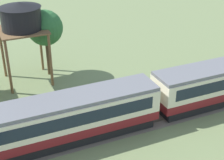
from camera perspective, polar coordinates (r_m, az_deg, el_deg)
name	(u,v)px	position (r m, az deg, el deg)	size (l,w,h in m)	color
ground_plane	(195,100)	(35.19, 13.62, -3.29)	(600.00, 600.00, 0.00)	#707F51
passenger_train	(157,96)	(30.84, 7.49, -2.65)	(77.30, 3.23, 3.95)	maroon
railway_track	(217,101)	(35.70, 17.03, -3.28)	(138.94, 3.60, 0.04)	#665B51
water_tower	(21,18)	(36.37, -14.89, 9.92)	(4.76, 4.76, 8.75)	brown
yard_tree_1	(45,28)	(37.86, -11.08, 8.49)	(3.87, 3.87, 7.49)	#4C3823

